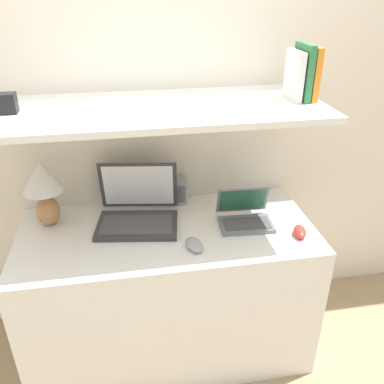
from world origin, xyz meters
The scene contains 14 objects.
wall_back centered at (0.00, 0.70, 1.20)m, with size 6.00×0.05×2.40m.
desk centered at (0.00, 0.32, 0.38)m, with size 1.39×0.63×0.76m.
back_riser centered at (0.00, 0.65, 0.65)m, with size 1.39×0.04×1.30m.
shelf centered at (0.00, 0.39, 1.32)m, with size 1.39×0.57×0.03m.
table_lamp centered at (-0.55, 0.47, 0.96)m, with size 0.19×0.19×0.32m.
laptop_large centered at (-0.13, 0.42, 0.81)m, with size 0.42×0.35×0.28m.
laptop_small centered at (0.38, 0.31, 0.79)m, with size 0.26×0.22×0.16m.
computer_mouse centered at (0.10, 0.15, 0.77)m, with size 0.09×0.13×0.04m.
second_mouse centered at (0.60, 0.17, 0.77)m, with size 0.08×0.12×0.04m.
router_box centered at (0.08, 0.57, 0.82)m, with size 0.09×0.08×0.14m.
book_orange centered at (0.65, 0.39, 1.44)m, with size 0.03×0.15×0.22m.
book_green centered at (0.62, 0.39, 1.45)m, with size 0.03×0.16×0.24m.
book_white centered at (0.58, 0.39, 1.44)m, with size 0.03×0.15×0.21m.
shelf_gadget centered at (-0.61, 0.39, 1.37)m, with size 0.07×0.06×0.08m.
Camera 1 is at (-0.16, -1.29, 1.81)m, focal length 38.00 mm.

